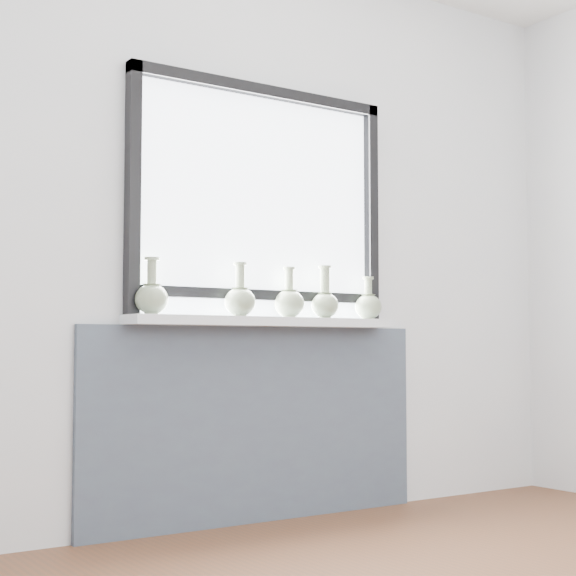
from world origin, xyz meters
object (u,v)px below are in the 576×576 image
vase_a (152,296)px  windowsill (268,322)px  vase_d (325,302)px  vase_b (240,299)px  vase_c (289,301)px  vase_e (368,305)px

vase_a → windowsill: bearing=0.2°
windowsill → vase_d: (0.30, -0.02, 0.10)m
vase_d → vase_b: bearing=-179.8°
vase_b → vase_c: vase_b is taller
vase_b → vase_c: (0.27, 0.03, -0.00)m
vase_b → vase_a: bearing=177.5°
vase_b → vase_d: bearing=0.2°
windowsill → vase_d: bearing=-3.6°
vase_d → vase_e: vase_d is taller
vase_c → vase_d: size_ratio=0.95×
vase_c → vase_d: 0.18m
windowsill → vase_e: size_ratio=6.51×
vase_c → vase_d: bearing=-8.5°
windowsill → vase_c: 0.15m
vase_c → vase_e: (0.44, -0.02, -0.01)m
windowsill → vase_a: 0.57m
vase_d → vase_e: bearing=2.2°
vase_c → vase_e: vase_c is taller
vase_d → vase_c: bearing=171.5°
vase_c → vase_d: (0.18, -0.03, 0.00)m
vase_a → vase_d: bearing=-1.1°
vase_d → vase_e: (0.26, 0.01, -0.01)m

